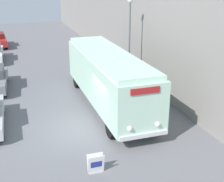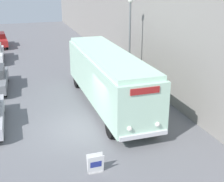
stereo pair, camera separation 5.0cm
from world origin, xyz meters
name	(u,v)px [view 1 (the left image)]	position (x,y,z in m)	size (l,w,h in m)	color
ground_plane	(81,129)	(0.00, 0.00, 0.00)	(80.00, 80.00, 0.00)	slate
building_wall_right	(124,17)	(6.06, 10.00, 4.18)	(0.30, 60.00, 8.37)	gray
vintage_bus	(108,76)	(2.25, 2.55, 1.85)	(2.43, 10.56, 3.24)	black
sign_board	(96,164)	(-0.26, -3.79, 0.38)	(0.65, 0.30, 0.80)	gray
streetlamp	(130,30)	(4.72, 5.46, 3.93)	(0.36, 0.36, 6.01)	#595E60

